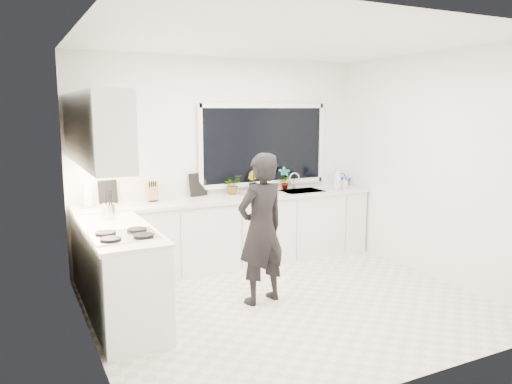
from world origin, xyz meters
TOP-DOWN VIEW (x-y plane):
  - floor at (0.00, 0.00)m, footprint 4.00×3.50m
  - wall_back at (0.00, 1.76)m, footprint 4.00×0.02m
  - wall_left at (-2.01, 0.00)m, footprint 0.02×3.50m
  - wall_right at (2.01, 0.00)m, footprint 0.02×3.50m
  - ceiling at (0.00, 0.00)m, footprint 4.00×3.50m
  - window at (0.60, 1.73)m, footprint 1.80×0.02m
  - base_cabinets_back at (0.00, 1.45)m, footprint 3.92×0.58m
  - base_cabinets_left at (-1.67, 0.35)m, footprint 0.58×1.60m
  - countertop_back at (0.00, 1.44)m, footprint 3.94×0.62m
  - countertop_left at (-1.67, 0.35)m, footprint 0.62×1.60m
  - upper_cabinets at (-1.79, 0.70)m, footprint 0.34×2.10m
  - sink at (1.05, 1.45)m, footprint 0.58×0.42m
  - faucet at (1.05, 1.65)m, footprint 0.03×0.03m
  - stovetop at (-1.69, -0.00)m, footprint 0.56×0.48m
  - person at (-0.24, 0.16)m, footprint 0.65×0.49m
  - pizza_tray at (0.41, 1.42)m, footprint 0.54×0.42m
  - pizza at (0.41, 1.42)m, footprint 0.49×0.38m
  - watering_can at (1.85, 1.61)m, footprint 0.18×0.18m
  - paper_towel_roll at (-1.77, 1.55)m, footprint 0.12×0.12m
  - knife_block at (-1.01, 1.59)m, footprint 0.13×0.10m
  - utensil_crock at (-1.67, 0.80)m, footprint 0.16×0.16m
  - picture_frame_large at (-1.52, 1.69)m, footprint 0.22×0.02m
  - picture_frame_small at (-0.38, 1.69)m, footprint 0.25×0.08m
  - herb_plants at (0.36, 1.61)m, footprint 1.03×0.27m
  - soap_bottles at (1.56, 1.30)m, footprint 0.26×0.17m

SIDE VIEW (x-z plane):
  - floor at x=0.00m, z-range -0.02..0.00m
  - base_cabinets_back at x=0.00m, z-range 0.00..0.88m
  - base_cabinets_left at x=-1.67m, z-range 0.00..0.88m
  - person at x=-0.24m, z-range 0.00..1.60m
  - sink at x=1.05m, z-range 0.80..0.94m
  - countertop_back at x=0.00m, z-range 0.88..0.92m
  - countertop_left at x=-1.67m, z-range 0.88..0.92m
  - stovetop at x=-1.69m, z-range 0.92..0.95m
  - pizza_tray at x=0.41m, z-range 0.92..0.95m
  - pizza at x=0.41m, z-range 0.95..0.96m
  - watering_can at x=1.85m, z-range 0.92..1.05m
  - utensil_crock at x=-1.67m, z-range 0.92..1.08m
  - faucet at x=1.05m, z-range 0.92..1.14m
  - knife_block at x=-1.01m, z-range 0.92..1.14m
  - paper_towel_roll at x=-1.77m, z-range 0.92..1.18m
  - picture_frame_large at x=-1.52m, z-range 0.92..1.20m
  - herb_plants at x=0.36m, z-range 0.90..1.23m
  - soap_bottles at x=1.56m, z-range 0.91..1.22m
  - picture_frame_small at x=-0.38m, z-range 0.92..1.22m
  - wall_back at x=0.00m, z-range 0.00..2.70m
  - wall_left at x=-2.01m, z-range 0.00..2.70m
  - wall_right at x=2.01m, z-range 0.00..2.70m
  - window at x=0.60m, z-range 1.05..2.05m
  - upper_cabinets at x=-1.79m, z-range 1.50..2.20m
  - ceiling at x=0.00m, z-range 2.70..2.72m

